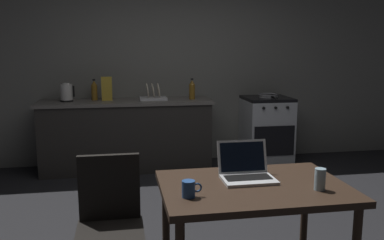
{
  "coord_description": "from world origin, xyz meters",
  "views": [
    {
      "loc": [
        -0.72,
        -3.16,
        1.55
      ],
      "look_at": [
        -0.02,
        0.8,
        0.84
      ],
      "focal_mm": 38.49,
      "sensor_mm": 36.0,
      "label": 1
    }
  ],
  "objects_px": {
    "laptop": "(246,172)",
    "dish_rack": "(153,96)",
    "stove_oven": "(266,130)",
    "electric_kettle": "(66,93)",
    "bottle": "(192,89)",
    "chair": "(110,219)",
    "frying_pan": "(268,96)",
    "coffee_mug": "(189,189)",
    "bottle_b": "(94,90)",
    "dining_table": "(253,198)",
    "drinking_glass": "(320,179)",
    "cereal_box": "(107,89)"
  },
  "relations": [
    {
      "from": "dining_table",
      "to": "dish_rack",
      "type": "relative_size",
      "value": 3.24
    },
    {
      "from": "laptop",
      "to": "stove_oven",
      "type": "bearing_deg",
      "value": 57.66
    },
    {
      "from": "drinking_glass",
      "to": "dish_rack",
      "type": "xyz_separation_m",
      "value": [
        -0.69,
        3.13,
        0.13
      ]
    },
    {
      "from": "dining_table",
      "to": "cereal_box",
      "type": "bearing_deg",
      "value": 107.15
    },
    {
      "from": "electric_kettle",
      "to": "drinking_glass",
      "type": "bearing_deg",
      "value": -60.79
    },
    {
      "from": "laptop",
      "to": "bottle_b",
      "type": "height_order",
      "value": "bottle_b"
    },
    {
      "from": "bottle",
      "to": "frying_pan",
      "type": "bearing_deg",
      "value": 1.22
    },
    {
      "from": "frying_pan",
      "to": "coffee_mug",
      "type": "xyz_separation_m",
      "value": [
        -1.6,
        -3.08,
        -0.12
      ]
    },
    {
      "from": "chair",
      "to": "cereal_box",
      "type": "xyz_separation_m",
      "value": [
        -0.07,
        2.81,
        0.52
      ]
    },
    {
      "from": "electric_kettle",
      "to": "drinking_glass",
      "type": "relative_size",
      "value": 1.8
    },
    {
      "from": "cereal_box",
      "to": "bottle_b",
      "type": "height_order",
      "value": "cereal_box"
    },
    {
      "from": "chair",
      "to": "coffee_mug",
      "type": "height_order",
      "value": "chair"
    },
    {
      "from": "electric_kettle",
      "to": "bottle",
      "type": "height_order",
      "value": "bottle"
    },
    {
      "from": "coffee_mug",
      "to": "cereal_box",
      "type": "relative_size",
      "value": 0.38
    },
    {
      "from": "drinking_glass",
      "to": "bottle_b",
      "type": "xyz_separation_m",
      "value": [
        -1.42,
        3.21,
        0.21
      ]
    },
    {
      "from": "frying_pan",
      "to": "coffee_mug",
      "type": "relative_size",
      "value": 3.94
    },
    {
      "from": "drinking_glass",
      "to": "dish_rack",
      "type": "relative_size",
      "value": 0.37
    },
    {
      "from": "drinking_glass",
      "to": "bottle",
      "type": "bearing_deg",
      "value": 93.59
    },
    {
      "from": "stove_oven",
      "to": "chair",
      "type": "distance_m",
      "value": 3.45
    },
    {
      "from": "electric_kettle",
      "to": "cereal_box",
      "type": "relative_size",
      "value": 0.76
    },
    {
      "from": "dish_rack",
      "to": "electric_kettle",
      "type": "bearing_deg",
      "value": -180.0
    },
    {
      "from": "drinking_glass",
      "to": "cereal_box",
      "type": "distance_m",
      "value": 3.4
    },
    {
      "from": "chair",
      "to": "stove_oven",
      "type": "bearing_deg",
      "value": 68.46
    },
    {
      "from": "bottle",
      "to": "cereal_box",
      "type": "xyz_separation_m",
      "value": [
        -1.07,
        0.07,
        0.02
      ]
    },
    {
      "from": "cereal_box",
      "to": "electric_kettle",
      "type": "bearing_deg",
      "value": -177.64
    },
    {
      "from": "laptop",
      "to": "coffee_mug",
      "type": "bearing_deg",
      "value": -157.97
    },
    {
      "from": "chair",
      "to": "cereal_box",
      "type": "distance_m",
      "value": 2.86
    },
    {
      "from": "chair",
      "to": "frying_pan",
      "type": "height_order",
      "value": "frying_pan"
    },
    {
      "from": "laptop",
      "to": "dish_rack",
      "type": "bearing_deg",
      "value": 86.97
    },
    {
      "from": "electric_kettle",
      "to": "frying_pan",
      "type": "relative_size",
      "value": 0.52
    },
    {
      "from": "dining_table",
      "to": "cereal_box",
      "type": "height_order",
      "value": "cereal_box"
    },
    {
      "from": "chair",
      "to": "dish_rack",
      "type": "xyz_separation_m",
      "value": [
        0.5,
        2.79,
        0.42
      ]
    },
    {
      "from": "stove_oven",
      "to": "dining_table",
      "type": "xyz_separation_m",
      "value": [
        -1.18,
        -2.97,
        0.22
      ]
    },
    {
      "from": "chair",
      "to": "drinking_glass",
      "type": "relative_size",
      "value": 7.1
    },
    {
      "from": "frying_pan",
      "to": "cereal_box",
      "type": "distance_m",
      "value": 2.11
    },
    {
      "from": "bottle",
      "to": "coffee_mug",
      "type": "distance_m",
      "value": 3.12
    },
    {
      "from": "coffee_mug",
      "to": "chair",
      "type": "bearing_deg",
      "value": 144.2
    },
    {
      "from": "dining_table",
      "to": "chair",
      "type": "relative_size",
      "value": 1.23
    },
    {
      "from": "drinking_glass",
      "to": "electric_kettle",
      "type": "bearing_deg",
      "value": 119.21
    },
    {
      "from": "stove_oven",
      "to": "electric_kettle",
      "type": "bearing_deg",
      "value": 179.95
    },
    {
      "from": "dining_table",
      "to": "drinking_glass",
      "type": "relative_size",
      "value": 8.74
    },
    {
      "from": "bottle",
      "to": "frying_pan",
      "type": "height_order",
      "value": "bottle"
    },
    {
      "from": "cereal_box",
      "to": "dish_rack",
      "type": "bearing_deg",
      "value": -1.99
    },
    {
      "from": "coffee_mug",
      "to": "cereal_box",
      "type": "xyz_separation_m",
      "value": [
        -0.51,
        3.13,
        0.24
      ]
    },
    {
      "from": "stove_oven",
      "to": "coffee_mug",
      "type": "relative_size",
      "value": 7.99
    },
    {
      "from": "dining_table",
      "to": "bottle",
      "type": "bearing_deg",
      "value": 87.12
    },
    {
      "from": "coffee_mug",
      "to": "drinking_glass",
      "type": "height_order",
      "value": "drinking_glass"
    },
    {
      "from": "dining_table",
      "to": "laptop",
      "type": "height_order",
      "value": "laptop"
    },
    {
      "from": "electric_kettle",
      "to": "drinking_glass",
      "type": "distance_m",
      "value": 3.59
    },
    {
      "from": "bottle_b",
      "to": "frying_pan",
      "type": "bearing_deg",
      "value": -2.73
    }
  ]
}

